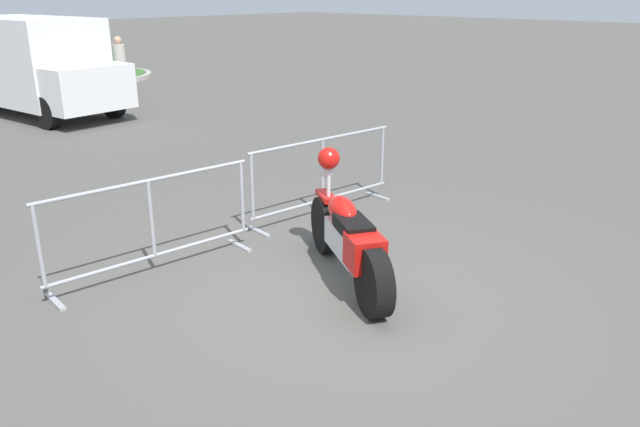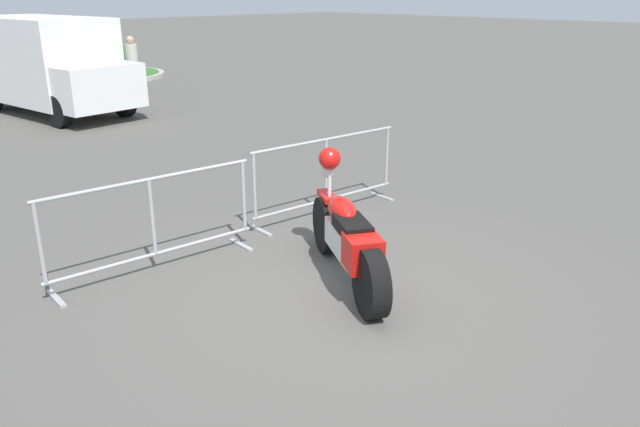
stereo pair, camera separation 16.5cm
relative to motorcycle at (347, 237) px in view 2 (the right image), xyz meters
The scene contains 7 objects.
ground_plane 0.63m from the motorcycle, 145.94° to the right, with size 120.00×120.00×0.00m, color #54514C.
motorcycle is the anchor object (origin of this frame).
crowd_barrier_near 2.10m from the motorcycle, 129.16° to the left, with size 2.42×0.64×1.07m.
crowd_barrier_far 2.10m from the motorcycle, 50.84° to the left, with size 2.42×0.64×1.07m.
delivery_van 11.96m from the motorcycle, 81.46° to the left, with size 2.47×5.18×2.31m.
pedestrian 13.61m from the motorcycle, 70.21° to the left, with size 0.48×0.48×1.69m.
planter_island 18.02m from the motorcycle, 71.27° to the left, with size 4.48×4.48×1.18m.
Camera 2 is at (-4.13, -3.90, 2.93)m, focal length 35.00 mm.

